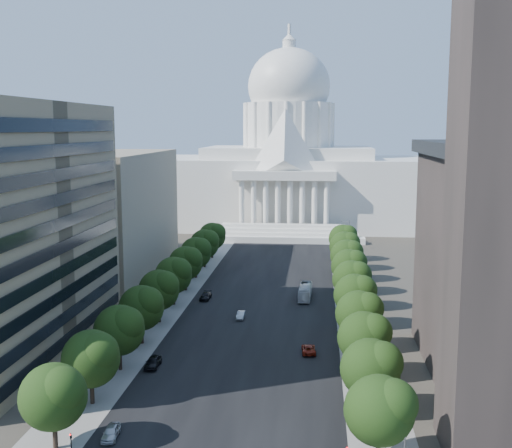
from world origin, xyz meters
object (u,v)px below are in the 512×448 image
(car_red, at_px, (309,349))
(car_dark_b, at_px, (206,296))
(car_parked, at_px, (111,433))
(car_dark_a, at_px, (153,362))
(city_bus, at_px, (305,292))
(car_silver, at_px, (241,315))

(car_red, distance_m, car_dark_b, 37.78)
(car_red, relative_size, car_parked, 1.11)
(car_dark_a, height_order, car_dark_b, car_dark_a)
(car_dark_b, xyz_separation_m, car_parked, (-0.32, -61.60, 0.02))
(car_dark_b, relative_size, city_bus, 0.47)
(car_dark_b, bearing_deg, car_dark_a, -89.73)
(city_bus, bearing_deg, car_parked, -106.14)
(city_bus, bearing_deg, car_dark_b, -170.09)
(car_silver, relative_size, car_dark_b, 0.83)
(car_dark_a, distance_m, car_dark_b, 39.12)
(car_parked, bearing_deg, car_red, 49.28)
(car_parked, bearing_deg, city_bus, 67.02)
(car_parked, height_order, city_bus, city_bus)
(car_dark_b, bearing_deg, car_silver, -52.77)
(car_dark_a, relative_size, city_bus, 0.46)
(car_red, xyz_separation_m, car_parked, (-22.52, -31.03, 0.07))
(car_red, distance_m, city_bus, 33.48)
(car_parked, bearing_deg, car_dark_b, 84.95)
(car_silver, relative_size, car_parked, 0.95)
(car_silver, relative_size, car_red, 0.85)
(car_parked, bearing_deg, car_dark_a, 87.43)
(car_red, relative_size, city_bus, 0.45)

